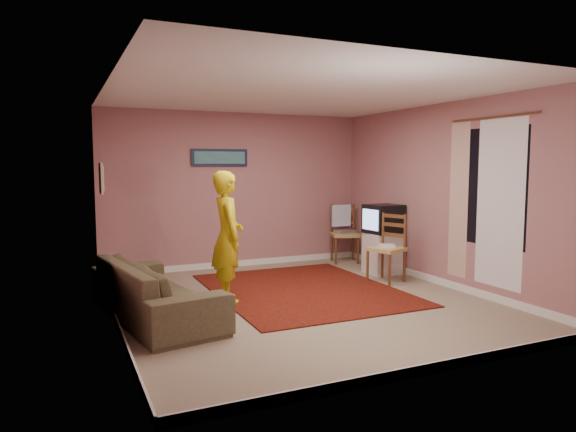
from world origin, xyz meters
name	(u,v)px	position (x,y,z in m)	size (l,w,h in m)	color
ground	(301,302)	(0.00, 0.00, 0.00)	(5.00, 5.00, 0.00)	gray
wall_back	(237,190)	(0.00, 2.50, 1.30)	(4.50, 0.02, 2.60)	#9F6869
wall_front	(436,219)	(0.00, -2.50, 1.30)	(4.50, 0.02, 2.60)	#9F6869
wall_left	(111,205)	(-2.25, 0.00, 1.30)	(0.02, 5.00, 2.60)	#9F6869
wall_right	(443,195)	(2.25, 0.00, 1.30)	(0.02, 5.00, 2.60)	#9F6869
ceiling	(301,93)	(0.00, 0.00, 2.60)	(4.50, 5.00, 0.02)	silver
baseboard_back	(238,263)	(0.00, 2.49, 0.05)	(4.50, 0.02, 0.10)	white
baseboard_front	(431,368)	(0.00, -2.49, 0.05)	(4.50, 0.02, 0.10)	white
baseboard_left	(116,320)	(-2.24, 0.00, 0.05)	(0.02, 5.00, 0.10)	white
baseboard_right	(440,281)	(2.24, 0.00, 0.05)	(0.02, 5.00, 0.10)	white
window	(492,187)	(2.24, -0.90, 1.45)	(0.01, 1.10, 1.50)	black
curtain_sheer	(500,204)	(2.23, -1.05, 1.25)	(0.01, 0.75, 2.10)	white
curtain_floral	(459,200)	(2.21, -0.35, 1.25)	(0.01, 0.35, 2.10)	beige
curtain_rod	(492,117)	(2.20, -0.90, 2.32)	(0.02, 0.02, 1.40)	brown
picture_back	(220,158)	(-0.30, 2.47, 1.85)	(0.95, 0.04, 0.28)	#141737
picture_left	(101,178)	(-2.22, 1.60, 1.55)	(0.04, 0.38, 0.42)	tan
area_rug	(303,289)	(0.29, 0.53, 0.01)	(2.39, 2.99, 0.02)	black
tv_cabinet	(383,253)	(1.95, 1.02, 0.32)	(0.51, 0.46, 0.65)	silver
crt_tv	(383,219)	(1.94, 1.02, 0.88)	(0.57, 0.51, 0.45)	black
chair_a	(345,227)	(1.86, 2.07, 0.62)	(0.57, 0.56, 0.56)	tan
dvd_player	(345,232)	(1.86, 2.07, 0.55)	(0.34, 0.24, 0.06)	silver
blue_throw	(341,216)	(1.86, 2.20, 0.82)	(0.37, 0.05, 0.38)	#93B6F1
chair_b	(386,241)	(1.63, 0.48, 0.62)	(0.56, 0.58, 0.55)	tan
game_console	(386,246)	(1.63, 0.48, 0.54)	(0.23, 0.17, 0.05)	white
sofa	(155,290)	(-1.80, 0.06, 0.32)	(2.22, 0.87, 0.65)	brown
person	(228,236)	(-0.82, 0.44, 0.83)	(0.60, 0.40, 1.66)	gold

